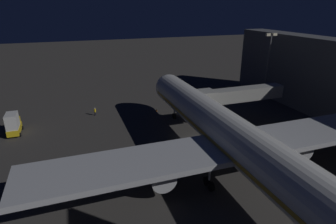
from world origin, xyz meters
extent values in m
plane|color=#383533|center=(0.00, 0.00, 0.00)|extent=(320.00, 320.00, 0.00)
cylinder|color=silver|center=(0.00, 10.46, 5.88)|extent=(5.64, 49.65, 5.64)
sphere|color=silver|center=(0.00, -14.37, 5.88)|extent=(5.53, 5.53, 5.53)
cube|color=gold|center=(0.00, 10.46, 5.46)|extent=(5.69, 47.66, 0.50)
cube|color=black|center=(0.00, -12.68, 6.87)|extent=(3.10, 1.40, 0.90)
cube|color=#B7BABF|center=(0.00, 11.96, 4.90)|extent=(54.23, 7.68, 0.70)
cylinder|color=#B7BABF|center=(-10.54, 10.96, 2.81)|extent=(3.17, 5.51, 3.17)
cylinder|color=black|center=(-10.54, 8.20, 2.81)|extent=(2.70, 0.15, 2.70)
cylinder|color=#B7BABF|center=(10.54, 10.96, 2.81)|extent=(3.17, 5.51, 3.17)
cylinder|color=black|center=(10.54, 8.20, 2.81)|extent=(2.70, 0.15, 2.70)
cylinder|color=#B7BABF|center=(0.00, -10.87, 2.43)|extent=(0.28, 0.28, 2.46)
cylinder|color=black|center=(0.00, -10.87, 0.60)|extent=(0.45, 1.20, 1.20)
cylinder|color=#B7BABF|center=(-4.20, 12.96, 2.43)|extent=(0.28, 0.28, 2.46)
cylinder|color=black|center=(-4.20, 12.31, 0.60)|extent=(0.45, 1.20, 1.20)
cylinder|color=black|center=(-4.20, 13.61, 0.60)|extent=(0.45, 1.20, 1.20)
cylinder|color=#B7BABF|center=(4.20, 12.96, 2.43)|extent=(0.28, 0.28, 2.46)
cylinder|color=black|center=(4.20, 12.31, 0.60)|extent=(0.45, 1.20, 1.20)
cylinder|color=black|center=(4.20, 13.61, 0.60)|extent=(0.45, 1.20, 1.20)
cube|color=#9E9E99|center=(-12.52, -4.91, 5.88)|extent=(16.85, 2.60, 2.50)
cube|color=#9E9E99|center=(-4.10, -4.91, 5.88)|extent=(3.20, 3.40, 3.00)
cube|color=black|center=(-2.70, -4.91, 5.88)|extent=(0.70, 3.20, 2.70)
cylinder|color=#B7BABF|center=(-5.10, -4.91, 2.32)|extent=(0.56, 0.56, 4.63)
cylinder|color=black|center=(-5.70, -4.91, 0.30)|extent=(0.25, 0.60, 0.60)
cylinder|color=black|center=(-4.50, -4.91, 0.30)|extent=(0.25, 0.60, 0.60)
cylinder|color=#59595E|center=(-25.50, -14.91, 7.88)|extent=(0.40, 0.40, 15.75)
cube|color=#F9EFC6|center=(-26.40, -14.91, 16.00)|extent=(1.10, 0.50, 0.60)
cube|color=#F9EFC6|center=(-24.60, -14.91, 16.00)|extent=(1.10, 0.50, 0.60)
cube|color=yellow|center=(30.51, -13.93, 0.90)|extent=(2.00, 4.71, 1.10)
cube|color=silver|center=(30.51, -13.34, 2.79)|extent=(1.90, 3.30, 2.69)
cube|color=yellow|center=(30.51, -15.48, 2.00)|extent=(1.80, 1.60, 1.10)
cylinder|color=black|center=(29.45, -15.58, 0.35)|extent=(0.24, 0.70, 0.70)
cylinder|color=black|center=(31.57, -15.58, 0.35)|extent=(0.24, 0.70, 0.70)
cylinder|color=black|center=(29.45, -12.28, 0.35)|extent=(0.24, 0.70, 0.70)
cylinder|color=black|center=(31.57, -12.28, 0.35)|extent=(0.24, 0.70, 0.70)
cylinder|color=black|center=(15.48, -18.35, 0.40)|extent=(0.28, 0.28, 0.80)
cylinder|color=yellow|center=(15.48, -18.35, 1.14)|extent=(0.40, 0.40, 0.67)
sphere|color=tan|center=(15.48, -18.35, 1.59)|extent=(0.24, 0.24, 0.24)
sphere|color=white|center=(15.48, -18.35, 1.64)|extent=(0.23, 0.23, 0.23)
cone|color=orange|center=(-2.20, -16.37, 0.28)|extent=(0.36, 0.36, 0.55)
cone|color=orange|center=(2.20, -16.37, 0.28)|extent=(0.36, 0.36, 0.55)
camera|label=1|loc=(19.51, 40.10, 22.39)|focal=29.93mm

